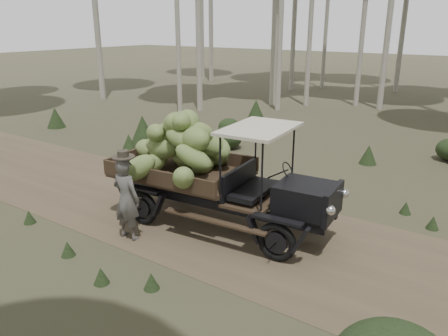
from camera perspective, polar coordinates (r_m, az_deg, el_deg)
The scene contains 5 objects.
ground at distance 9.92m, azimuth -2.99°, elevation -6.65°, with size 120.00×120.00×0.00m, color #473D2B.
dirt_track at distance 9.91m, azimuth -2.99°, elevation -6.63°, with size 70.00×4.00×0.01m, color brown.
banana_truck at distance 9.40m, azimuth -3.32°, elevation 1.62°, with size 5.26×2.75×2.51m.
farmer at distance 8.94m, azimuth -12.64°, elevation -3.83°, with size 0.65×0.48×1.86m.
undergrowth at distance 7.74m, azimuth 1.11°, elevation -9.66°, with size 22.21×22.66×1.38m.
Camera 1 is at (5.51, -7.10, 4.20)m, focal length 35.00 mm.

